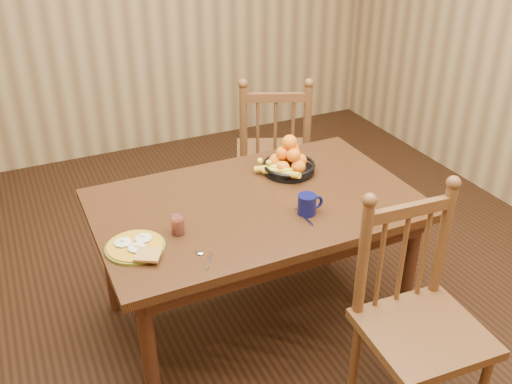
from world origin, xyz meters
name	(u,v)px	position (x,y,z in m)	size (l,w,h in m)	color
room	(256,86)	(0.00, 0.00, 1.35)	(4.52, 5.02, 2.72)	black
dining_table	(256,215)	(0.00, 0.00, 0.67)	(1.60, 1.00, 0.75)	black
chair_far	(273,155)	(0.53, 0.86, 0.52)	(0.63, 0.62, 1.08)	#452914
chair_near	(418,322)	(0.36, -0.86, 0.52)	(0.52, 0.50, 1.07)	#452914
breakfast_plate	(136,246)	(-0.65, -0.16, 0.76)	(0.26, 0.31, 0.04)	#59601E
fork	(303,216)	(0.14, -0.23, 0.75)	(0.04, 0.18, 0.00)	silver
spoon	(203,255)	(-0.41, -0.33, 0.75)	(0.07, 0.15, 0.01)	silver
coffee_mug	(308,204)	(0.17, -0.21, 0.80)	(0.13, 0.09, 0.10)	#0A0D39
juice_glass	(178,225)	(-0.45, -0.12, 0.79)	(0.06, 0.06, 0.09)	silver
fruit_bowl	(288,162)	(0.29, 0.21, 0.81)	(0.32, 0.32, 0.22)	black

